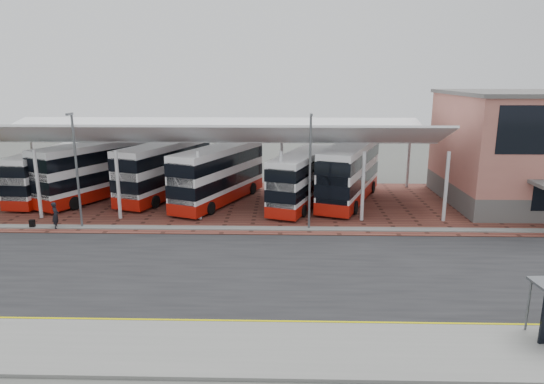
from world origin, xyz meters
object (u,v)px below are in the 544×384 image
Objects in this scene: pedestrian at (56,215)px; bus_5 at (350,173)px; bus_4 at (302,179)px; bus_1 at (97,171)px; bus_3 at (219,175)px; bus_0 at (48,175)px; bus_2 at (165,170)px.

bus_5 is at bearing -84.16° from pedestrian.
bus_1 is at bearing -166.65° from bus_4.
bus_3 is at bearing -156.64° from bus_5.
bus_0 is 25.90m from bus_5.
pedestrian is (-17.39, -6.74, -1.22)m from bus_4.
bus_1 reaches higher than bus_2.
bus_4 is (6.89, -0.67, -0.16)m from bus_3.
pedestrian is (4.46, -8.49, -1.14)m from bus_0.
bus_4 is 4.24m from bus_5.
bus_2 is 15.95m from bus_5.
bus_5 is at bearing 25.73° from bus_3.
pedestrian is at bearing -122.18° from bus_3.
bus_4 reaches higher than bus_0.
bus_5 reaches higher than bus_3.
bus_3 is at bearing -69.43° from pedestrian.
bus_2 is (5.76, 0.63, -0.04)m from bus_1.
bus_0 is at bearing -155.94° from bus_2.
bus_2 is at bearing -178.16° from bus_3.
bus_3 is at bearing 0.48° from bus_0.
bus_5 is at bearing 14.89° from bus_2.
bus_0 is at bearing -150.68° from bus_1.
bus_4 is 18.69m from pedestrian.
bus_1 reaches higher than bus_4.
bus_5 is (10.93, 0.60, 0.08)m from bus_3.
bus_4 is at bearing 20.75° from bus_1.
bus_0 is 0.88× the size of bus_2.
bus_1 is 17.73m from bus_4.
bus_1 is at bearing -13.12° from pedestrian.
bus_0 is 21.92m from bus_4.
bus_3 is 12.92m from pedestrian.
bus_1 is at bearing -164.09° from bus_3.
bus_2 is 1.02× the size of bus_3.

